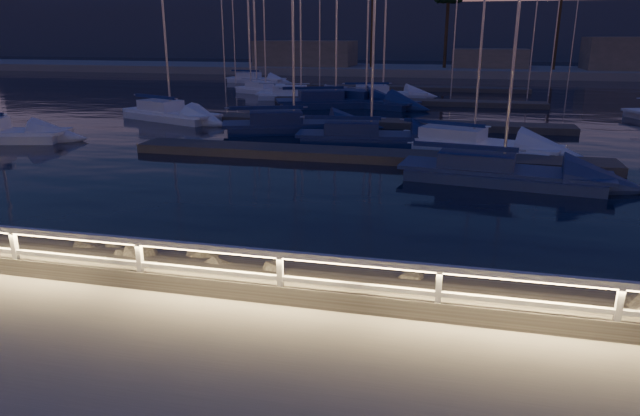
% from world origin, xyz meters
% --- Properties ---
extents(ground, '(400.00, 400.00, 0.00)m').
position_xyz_m(ground, '(0.00, 0.00, 0.00)').
color(ground, gray).
rests_on(ground, ground).
extents(harbor_water, '(400.00, 440.00, 0.60)m').
position_xyz_m(harbor_water, '(0.00, 31.22, -0.97)').
color(harbor_water, black).
rests_on(harbor_water, ground).
extents(guard_rail, '(44.11, 0.12, 1.06)m').
position_xyz_m(guard_rail, '(-0.07, -0.00, 0.77)').
color(guard_rail, white).
rests_on(guard_rail, ground).
extents(riprap, '(27.71, 3.18, 1.39)m').
position_xyz_m(riprap, '(4.34, 1.28, -0.17)').
color(riprap, '#686459').
rests_on(riprap, ground).
extents(floating_docks, '(22.00, 36.00, 0.40)m').
position_xyz_m(floating_docks, '(0.00, 32.50, -0.40)').
color(floating_docks, '#605850').
rests_on(floating_docks, ground).
extents(far_shore, '(160.00, 14.00, 5.20)m').
position_xyz_m(far_shore, '(-0.12, 74.05, 0.29)').
color(far_shore, gray).
rests_on(far_shore, ground).
extents(palm_center, '(3.00, 3.00, 9.70)m').
position_xyz_m(palm_center, '(2.00, 73.00, 8.78)').
color(palm_center, '#43351F').
rests_on(palm_center, ground).
extents(distant_hills, '(230.00, 37.50, 18.00)m').
position_xyz_m(distant_hills, '(-22.13, 133.69, 4.74)').
color(distant_hills, '#3C475E').
rests_on(distant_hills, ground).
extents(sailboat_b, '(7.99, 3.31, 13.23)m').
position_xyz_m(sailboat_b, '(-0.41, 19.83, -0.16)').
color(sailboat_b, navy).
rests_on(sailboat_b, ground).
extents(sailboat_c, '(8.18, 3.43, 13.47)m').
position_xyz_m(sailboat_c, '(5.81, 13.19, -0.18)').
color(sailboat_c, navy).
rests_on(sailboat_c, ground).
extents(sailboat_d, '(8.56, 4.88, 13.98)m').
position_xyz_m(sailboat_d, '(4.79, 19.34, -0.19)').
color(sailboat_d, white).
rests_on(sailboat_d, ground).
extents(sailboat_e, '(7.93, 4.88, 13.20)m').
position_xyz_m(sailboat_e, '(-14.70, 25.33, -0.14)').
color(sailboat_e, white).
rests_on(sailboat_e, ground).
extents(sailboat_f, '(8.58, 5.14, 14.18)m').
position_xyz_m(sailboat_f, '(-5.40, 22.53, -0.14)').
color(sailboat_f, navy).
rests_on(sailboat_f, ground).
extents(sailboat_g, '(8.90, 5.75, 14.75)m').
position_xyz_m(sailboat_g, '(-3.21, 35.89, -0.15)').
color(sailboat_g, navy).
rests_on(sailboat_g, ground).
extents(sailboat_i, '(6.82, 4.44, 11.43)m').
position_xyz_m(sailboat_i, '(-14.03, 43.26, -0.18)').
color(sailboat_i, white).
rests_on(sailboat_i, ground).
extents(sailboat_j, '(7.98, 3.35, 13.20)m').
position_xyz_m(sailboat_j, '(-9.50, 39.23, -0.16)').
color(sailboat_j, white).
rests_on(sailboat_j, ground).
extents(sailboat_k, '(9.59, 5.94, 15.82)m').
position_xyz_m(sailboat_k, '(-5.49, 34.78, -0.13)').
color(sailboat_k, navy).
rests_on(sailboat_k, ground).
extents(sailboat_m, '(7.23, 3.01, 12.02)m').
position_xyz_m(sailboat_m, '(-19.24, 54.94, -0.16)').
color(sailboat_m, white).
rests_on(sailboat_m, ground).
extents(sailboat_n, '(7.87, 4.30, 12.94)m').
position_xyz_m(sailboat_n, '(-2.57, 41.54, -0.17)').
color(sailboat_n, white).
rests_on(sailboat_n, ground).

